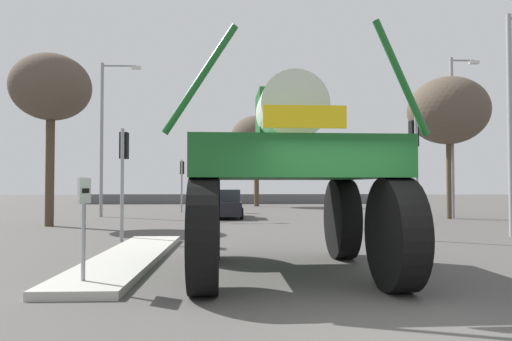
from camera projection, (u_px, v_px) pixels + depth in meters
The scene contains 15 objects.
ground_plane at pixel (271, 220), 23.92m from camera, with size 120.00×120.00×0.00m, color #4C4947.
median_island at pixel (129, 257), 11.02m from camera, with size 1.42×7.72×0.15m, color #B2AFA8.
lane_arrow_sign at pixel (84, 210), 8.03m from camera, with size 0.07×0.60×1.74m.
oversize_sprayer at pixel (287, 174), 9.50m from camera, with size 4.39×5.54×4.51m.
sedan_ahead at pixel (225, 205), 25.25m from camera, with size 1.93×4.12×1.52m.
traffic_signal_near_left at pixel (124, 159), 14.92m from camera, with size 0.24×0.54×3.53m.
traffic_signal_near_right at pixel (415, 150), 15.29m from camera, with size 0.24×0.54×3.95m.
traffic_signal_far_left at pixel (182, 174), 30.79m from camera, with size 0.24×0.55×3.40m.
traffic_signal_far_right at pixel (203, 168), 30.85m from camera, with size 0.24×0.55×3.88m.
streetlight_far_left at pixel (105, 131), 26.19m from camera, with size 2.22×0.24×8.56m.
streetlight_far_right at pixel (454, 130), 25.18m from camera, with size 1.59×0.24×8.59m.
bare_tree_left at pixel (51, 89), 20.35m from camera, with size 3.38×3.38×7.42m.
bare_tree_right at pixel (448, 111), 24.74m from camera, with size 4.15×4.15×7.42m.
bare_tree_far_center at pixel (257, 138), 38.86m from camera, with size 4.28×4.28×7.46m.
roadside_barrier at pixel (256, 199), 43.58m from camera, with size 31.35×0.24×0.90m, color #59595B.
Camera 1 is at (-1.69, -5.94, 1.77)m, focal length 33.16 mm.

